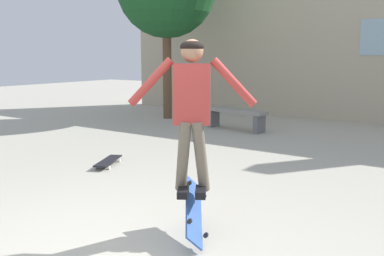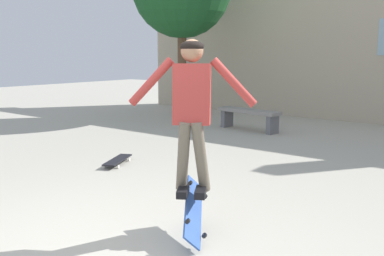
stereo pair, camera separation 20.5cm
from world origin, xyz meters
name	(u,v)px [view 1 (the left image)]	position (x,y,z in m)	size (l,w,h in m)	color
building_backdrop	(372,38)	(0.04, 9.27, 2.17)	(15.89, 0.52, 5.51)	#B7A88E
park_bench	(235,115)	(-2.29, 6.34, 0.36)	(1.65, 0.64, 0.49)	gray
skater	(192,103)	(0.26, 0.77, 1.31)	(1.08, 0.69, 1.48)	#B23833
skateboard_flipping	(194,210)	(0.31, 0.73, 0.28)	(0.53, 0.77, 0.50)	#2D519E
skateboard_resting	(108,161)	(-2.38, 2.25, 0.07)	(0.51, 0.79, 0.08)	black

